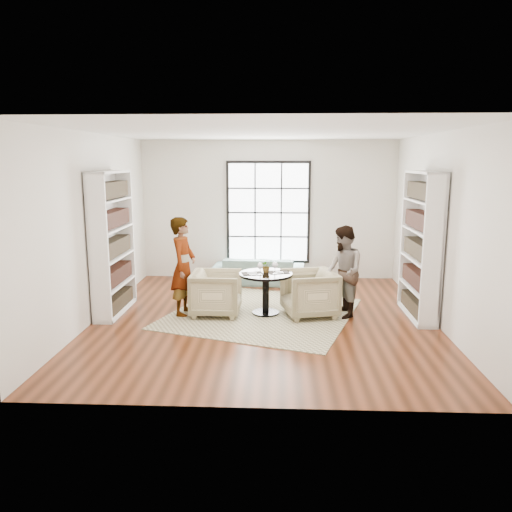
{
  "coord_description": "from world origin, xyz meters",
  "views": [
    {
      "loc": [
        0.24,
        -7.86,
        2.57
      ],
      "look_at": [
        -0.15,
        0.4,
        0.98
      ],
      "focal_mm": 35.0,
      "sensor_mm": 36.0,
      "label": 1
    }
  ],
  "objects_px": {
    "person_left": "(183,266)",
    "person_right": "(343,272)",
    "sofa": "(259,270)",
    "armchair_left": "(217,293)",
    "pedestal_table": "(266,284)",
    "flower_centerpiece": "(266,266)",
    "armchair_right": "(309,293)",
    "wine_glass_right": "(275,265)",
    "wine_glass_left": "(260,266)"
  },
  "relations": [
    {
      "from": "person_left",
      "to": "armchair_left",
      "type": "bearing_deg",
      "value": -81.61
    },
    {
      "from": "pedestal_table",
      "to": "sofa",
      "type": "height_order",
      "value": "pedestal_table"
    },
    {
      "from": "flower_centerpiece",
      "to": "person_left",
      "type": "bearing_deg",
      "value": -174.97
    },
    {
      "from": "armchair_left",
      "to": "wine_glass_right",
      "type": "distance_m",
      "value": 1.09
    },
    {
      "from": "armchair_right",
      "to": "flower_centerpiece",
      "type": "distance_m",
      "value": 0.85
    },
    {
      "from": "pedestal_table",
      "to": "armchair_left",
      "type": "bearing_deg",
      "value": -175.44
    },
    {
      "from": "person_left",
      "to": "flower_centerpiece",
      "type": "bearing_deg",
      "value": -76.58
    },
    {
      "from": "sofa",
      "to": "person_left",
      "type": "xyz_separation_m",
      "value": [
        -1.17,
        -2.24,
        0.55
      ]
    },
    {
      "from": "wine_glass_left",
      "to": "wine_glass_right",
      "type": "height_order",
      "value": "same"
    },
    {
      "from": "armchair_left",
      "to": "flower_centerpiece",
      "type": "relative_size",
      "value": 3.69
    },
    {
      "from": "armchair_left",
      "to": "flower_centerpiece",
      "type": "distance_m",
      "value": 0.96
    },
    {
      "from": "person_left",
      "to": "pedestal_table",
      "type": "bearing_deg",
      "value": -78.87
    },
    {
      "from": "wine_glass_left",
      "to": "armchair_left",
      "type": "bearing_deg",
      "value": 174.0
    },
    {
      "from": "person_right",
      "to": "wine_glass_right",
      "type": "relative_size",
      "value": 7.38
    },
    {
      "from": "pedestal_table",
      "to": "wine_glass_left",
      "type": "xyz_separation_m",
      "value": [
        -0.09,
        -0.14,
        0.34
      ]
    },
    {
      "from": "pedestal_table",
      "to": "flower_centerpiece",
      "type": "height_order",
      "value": "flower_centerpiece"
    },
    {
      "from": "armchair_right",
      "to": "person_right",
      "type": "xyz_separation_m",
      "value": [
        0.55,
        0.0,
        0.37
      ]
    },
    {
      "from": "sofa",
      "to": "armchair_left",
      "type": "relative_size",
      "value": 2.31
    },
    {
      "from": "person_left",
      "to": "sofa",
      "type": "bearing_deg",
      "value": -19.26
    },
    {
      "from": "pedestal_table",
      "to": "wine_glass_right",
      "type": "relative_size",
      "value": 4.33
    },
    {
      "from": "person_right",
      "to": "flower_centerpiece",
      "type": "xyz_separation_m",
      "value": [
        -1.27,
        0.11,
        0.06
      ]
    },
    {
      "from": "person_right",
      "to": "flower_centerpiece",
      "type": "relative_size",
      "value": 6.81
    },
    {
      "from": "pedestal_table",
      "to": "sofa",
      "type": "distance_m",
      "value": 2.2
    },
    {
      "from": "sofa",
      "to": "person_right",
      "type": "height_order",
      "value": "person_right"
    },
    {
      "from": "wine_glass_right",
      "to": "flower_centerpiece",
      "type": "bearing_deg",
      "value": 139.98
    },
    {
      "from": "sofa",
      "to": "wine_glass_right",
      "type": "height_order",
      "value": "wine_glass_right"
    },
    {
      "from": "sofa",
      "to": "armchair_left",
      "type": "distance_m",
      "value": 2.33
    },
    {
      "from": "pedestal_table",
      "to": "armchair_right",
      "type": "xyz_separation_m",
      "value": [
        0.73,
        -0.05,
        -0.13
      ]
    },
    {
      "from": "person_left",
      "to": "person_right",
      "type": "xyz_separation_m",
      "value": [
        2.65,
        0.01,
        -0.07
      ]
    },
    {
      "from": "wine_glass_right",
      "to": "armchair_right",
      "type": "bearing_deg",
      "value": 1.24
    },
    {
      "from": "sofa",
      "to": "armchair_left",
      "type": "height_order",
      "value": "armchair_left"
    },
    {
      "from": "person_right",
      "to": "wine_glass_left",
      "type": "xyz_separation_m",
      "value": [
        -1.37,
        -0.09,
        0.1
      ]
    },
    {
      "from": "armchair_right",
      "to": "wine_glass_right",
      "type": "bearing_deg",
      "value": -102.37
    },
    {
      "from": "person_left",
      "to": "person_right",
      "type": "height_order",
      "value": "person_left"
    },
    {
      "from": "pedestal_table",
      "to": "wine_glass_left",
      "type": "distance_m",
      "value": 0.38
    },
    {
      "from": "flower_centerpiece",
      "to": "armchair_right",
      "type": "bearing_deg",
      "value": -8.54
    },
    {
      "from": "pedestal_table",
      "to": "wine_glass_left",
      "type": "bearing_deg",
      "value": -122.07
    },
    {
      "from": "flower_centerpiece",
      "to": "person_right",
      "type": "bearing_deg",
      "value": -4.87
    },
    {
      "from": "person_right",
      "to": "armchair_left",
      "type": "bearing_deg",
      "value": -99.79
    },
    {
      "from": "flower_centerpiece",
      "to": "armchair_left",
      "type": "bearing_deg",
      "value": -171.69
    },
    {
      "from": "person_right",
      "to": "sofa",
      "type": "bearing_deg",
      "value": -156.58
    },
    {
      "from": "person_right",
      "to": "flower_centerpiece",
      "type": "bearing_deg",
      "value": -105.03
    },
    {
      "from": "wine_glass_right",
      "to": "sofa",
      "type": "bearing_deg",
      "value": 98.98
    },
    {
      "from": "flower_centerpiece",
      "to": "sofa",
      "type": "bearing_deg",
      "value": 95.67
    },
    {
      "from": "pedestal_table",
      "to": "person_left",
      "type": "distance_m",
      "value": 1.41
    },
    {
      "from": "wine_glass_left",
      "to": "person_left",
      "type": "bearing_deg",
      "value": 176.56
    },
    {
      "from": "armchair_right",
      "to": "flower_centerpiece",
      "type": "xyz_separation_m",
      "value": [
        -0.72,
        0.11,
        0.44
      ]
    },
    {
      "from": "pedestal_table",
      "to": "wine_glass_right",
      "type": "height_order",
      "value": "wine_glass_right"
    },
    {
      "from": "sofa",
      "to": "wine_glass_left",
      "type": "xyz_separation_m",
      "value": [
        0.11,
        -2.32,
        0.58
      ]
    },
    {
      "from": "armchair_left",
      "to": "person_left",
      "type": "xyz_separation_m",
      "value": [
        -0.55,
        0.0,
        0.45
      ]
    }
  ]
}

